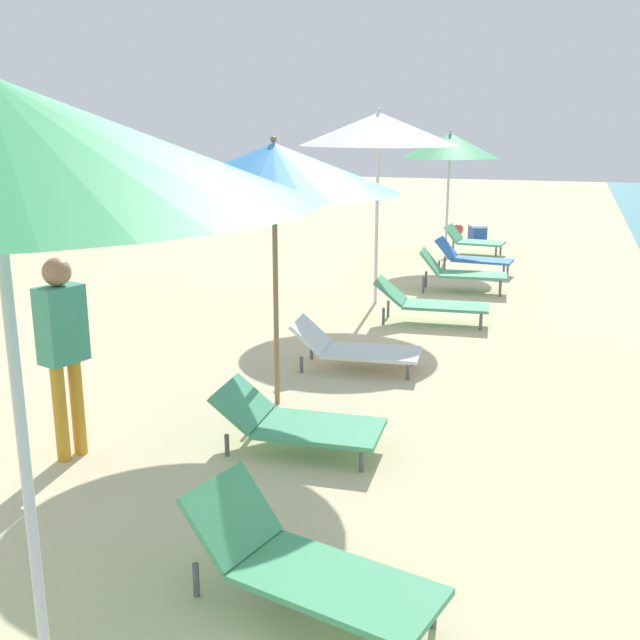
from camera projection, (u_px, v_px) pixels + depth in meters
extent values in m
cylinder|color=silver|center=(27.00, 484.00, 3.26)|extent=(0.05, 0.05, 2.40)
cube|color=#4CA572|center=(337.00, 585.00, 4.18)|extent=(1.26, 0.84, 0.04)
cube|color=#4CA572|center=(232.00, 515.00, 4.51)|extent=(0.48, 0.64, 0.40)
cylinder|color=#59595E|center=(434.00, 610.00, 4.17)|extent=(0.04, 0.04, 0.21)
cylinder|color=#59595E|center=(246.00, 543.00, 4.83)|extent=(0.04, 0.04, 0.21)
cylinder|color=#59595E|center=(196.00, 580.00, 4.44)|extent=(0.04, 0.04, 0.21)
cylinder|color=olive|center=(276.00, 302.00, 7.27)|extent=(0.05, 0.05, 2.08)
cone|color=#338CD8|center=(274.00, 168.00, 6.95)|extent=(2.34, 2.34, 0.45)
sphere|color=olive|center=(273.00, 139.00, 6.89)|extent=(0.06, 0.06, 0.06)
cube|color=white|center=(372.00, 352.00, 8.50)|extent=(1.13, 0.72, 0.04)
cube|color=white|center=(311.00, 334.00, 8.60)|extent=(0.43, 0.65, 0.33)
cylinder|color=#59595E|center=(412.00, 358.00, 8.68)|extent=(0.04, 0.04, 0.19)
cylinder|color=#59595E|center=(408.00, 372.00, 8.20)|extent=(0.04, 0.04, 0.19)
cylinder|color=#59595E|center=(312.00, 351.00, 8.93)|extent=(0.04, 0.04, 0.19)
cylinder|color=#59595E|center=(301.00, 365.00, 8.44)|extent=(0.04, 0.04, 0.19)
cube|color=#4CA572|center=(320.00, 429.00, 6.37)|extent=(1.07, 0.72, 0.04)
cube|color=#4CA572|center=(242.00, 403.00, 6.50)|extent=(0.41, 0.68, 0.31)
cylinder|color=#59595E|center=(375.00, 434.00, 6.56)|extent=(0.04, 0.04, 0.19)
cylinder|color=#59595E|center=(362.00, 461.00, 6.03)|extent=(0.04, 0.04, 0.19)
cylinder|color=#59595E|center=(250.00, 421.00, 6.84)|extent=(0.04, 0.04, 0.19)
cylinder|color=#59595E|center=(227.00, 445.00, 6.32)|extent=(0.04, 0.04, 0.19)
cylinder|color=silver|center=(377.00, 226.00, 11.42)|extent=(0.05, 0.05, 2.38)
cone|color=white|center=(378.00, 129.00, 11.06)|extent=(2.34, 2.34, 0.47)
sphere|color=silver|center=(379.00, 110.00, 11.00)|extent=(0.06, 0.06, 0.06)
cube|color=#4CA572|center=(473.00, 275.00, 12.39)|extent=(1.15, 0.67, 0.04)
cube|color=#4CA572|center=(430.00, 261.00, 12.49)|extent=(0.38, 0.60, 0.39)
cylinder|color=#59595E|center=(500.00, 283.00, 12.55)|extent=(0.04, 0.04, 0.27)
cylinder|color=#59595E|center=(500.00, 289.00, 12.11)|extent=(0.04, 0.04, 0.27)
cylinder|color=#59595E|center=(426.00, 279.00, 12.82)|extent=(0.04, 0.04, 0.27)
cylinder|color=#59595E|center=(423.00, 285.00, 12.37)|extent=(0.04, 0.04, 0.27)
cube|color=#4CA572|center=(446.00, 306.00, 10.45)|extent=(1.21, 0.67, 0.04)
cube|color=#4CA572|center=(390.00, 291.00, 10.57)|extent=(0.46, 0.60, 0.35)
cylinder|color=#59595E|center=(482.00, 314.00, 10.59)|extent=(0.04, 0.04, 0.24)
cylinder|color=#59595E|center=(481.00, 322.00, 10.16)|extent=(0.04, 0.04, 0.24)
cylinder|color=#59595E|center=(388.00, 308.00, 10.88)|extent=(0.04, 0.04, 0.24)
cylinder|color=#59595E|center=(383.00, 316.00, 10.45)|extent=(0.04, 0.04, 0.24)
cylinder|color=silver|center=(447.00, 210.00, 15.12)|extent=(0.05, 0.05, 2.04)
cone|color=#3FB266|center=(450.00, 145.00, 14.80)|extent=(1.88, 1.88, 0.48)
sphere|color=silver|center=(450.00, 131.00, 14.73)|extent=(0.06, 0.06, 0.06)
cube|color=#4CA572|center=(481.00, 243.00, 15.94)|extent=(0.99, 0.73, 0.04)
cube|color=#4CA572|center=(453.00, 233.00, 16.12)|extent=(0.34, 0.68, 0.34)
cylinder|color=#59595E|center=(501.00, 248.00, 16.09)|extent=(0.04, 0.04, 0.24)
cylinder|color=#59595E|center=(496.00, 252.00, 15.59)|extent=(0.04, 0.04, 0.24)
cylinder|color=#59595E|center=(453.00, 245.00, 16.47)|extent=(0.04, 0.04, 0.24)
cylinder|color=#59595E|center=(447.00, 249.00, 15.97)|extent=(0.04, 0.04, 0.24)
cube|color=blue|center=(482.00, 260.00, 13.90)|extent=(1.10, 0.63, 0.04)
cube|color=blue|center=(446.00, 248.00, 14.10)|extent=(0.37, 0.58, 0.37)
cylinder|color=#59595E|center=(508.00, 267.00, 13.98)|extent=(0.04, 0.04, 0.24)
cylinder|color=#59595E|center=(504.00, 272.00, 13.57)|extent=(0.04, 0.04, 0.24)
cylinder|color=#59595E|center=(445.00, 263.00, 14.41)|extent=(0.04, 0.04, 0.24)
cylinder|color=#59595E|center=(439.00, 267.00, 14.00)|extent=(0.04, 0.04, 0.24)
cylinder|color=orange|center=(77.00, 407.00, 6.30)|extent=(0.11, 0.11, 0.83)
cylinder|color=orange|center=(60.00, 413.00, 6.16)|extent=(0.11, 0.11, 0.83)
cube|color=#3F9972|center=(61.00, 324.00, 6.04)|extent=(0.31, 0.41, 0.63)
sphere|color=#9E704C|center=(57.00, 272.00, 5.94)|extent=(0.23, 0.23, 0.23)
sphere|color=#E54C38|center=(458.00, 229.00, 18.84)|extent=(0.27, 0.27, 0.27)
cube|color=#2659B2|center=(477.00, 233.00, 18.10)|extent=(0.50, 0.60, 0.30)
cube|color=white|center=(478.00, 226.00, 18.06)|extent=(0.51, 0.61, 0.05)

